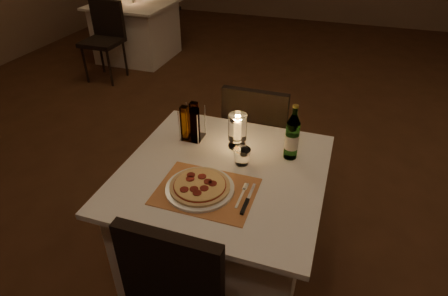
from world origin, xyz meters
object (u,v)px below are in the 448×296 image
(main_table, at_px, (223,223))
(plate, at_px, (200,188))
(chair_far, at_px, (257,132))
(pizza, at_px, (200,186))
(neighbor_table_left, at_px, (137,31))
(hurricane_candle, at_px, (237,128))
(tumbler, at_px, (242,157))
(water_bottle, at_px, (292,137))

(main_table, relative_size, plate, 3.12)
(main_table, xyz_separation_m, chair_far, (-0.00, 0.71, 0.18))
(pizza, relative_size, neighbor_table_left, 0.28)
(neighbor_table_left, bearing_deg, main_table, -53.35)
(hurricane_candle, bearing_deg, tumbler, -64.74)
(pizza, relative_size, hurricane_candle, 1.45)
(tumbler, bearing_deg, water_bottle, 32.14)
(plate, distance_m, tumbler, 0.29)
(tumbler, relative_size, neighbor_table_left, 0.09)
(main_table, distance_m, pizza, 0.44)
(pizza, height_order, tumbler, tumbler)
(chair_far, relative_size, tumbler, 10.34)
(water_bottle, distance_m, neighbor_table_left, 3.86)
(chair_far, height_order, neighbor_table_left, chair_far)
(plate, bearing_deg, chair_far, 86.80)
(main_table, relative_size, neighbor_table_left, 1.00)
(pizza, bearing_deg, neighbor_table_left, 124.49)
(chair_far, xyz_separation_m, plate, (-0.05, -0.89, 0.20))
(hurricane_candle, bearing_deg, neighbor_table_left, 128.88)
(plate, distance_m, neighbor_table_left, 3.95)
(plate, xyz_separation_m, tumbler, (0.12, 0.26, 0.03))
(water_bottle, relative_size, neighbor_table_left, 0.30)
(plate, height_order, pizza, pizza)
(plate, relative_size, water_bottle, 1.06)
(main_table, relative_size, hurricane_candle, 5.19)
(main_table, distance_m, hurricane_candle, 0.53)
(plate, xyz_separation_m, pizza, (-0.00, -0.00, 0.02))
(tumbler, distance_m, water_bottle, 0.27)
(pizza, height_order, hurricane_candle, hurricane_candle)
(plate, xyz_separation_m, water_bottle, (0.35, 0.40, 0.11))
(tumbler, relative_size, hurricane_candle, 0.45)
(chair_far, bearing_deg, water_bottle, -58.94)
(chair_far, bearing_deg, plate, -93.20)
(water_bottle, height_order, neighbor_table_left, water_bottle)
(pizza, distance_m, neighbor_table_left, 3.95)
(plate, bearing_deg, water_bottle, 49.37)
(plate, bearing_deg, pizza, -160.23)
(main_table, xyz_separation_m, water_bottle, (0.30, 0.22, 0.49))
(tumbler, bearing_deg, plate, -115.17)
(main_table, xyz_separation_m, plate, (-0.05, -0.18, 0.38))
(chair_far, relative_size, pizza, 3.21)
(main_table, height_order, hurricane_candle, hurricane_candle)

